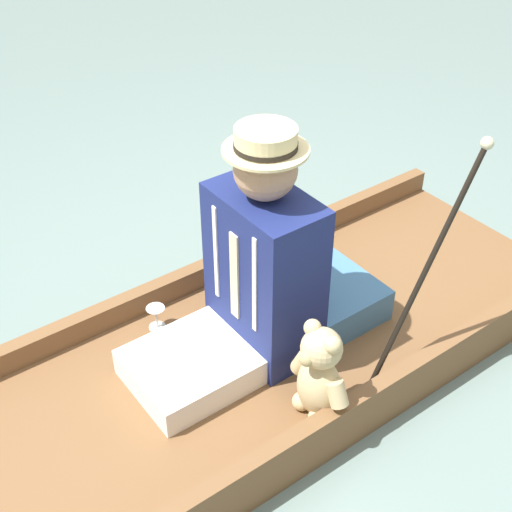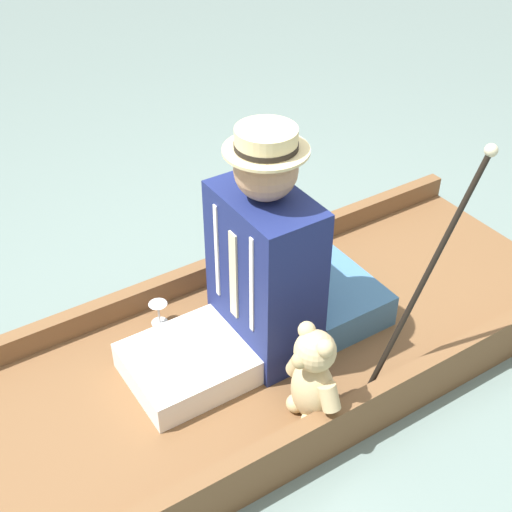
# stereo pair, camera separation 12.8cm
# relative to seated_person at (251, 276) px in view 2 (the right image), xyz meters

# --- Properties ---
(ground_plane) EXTENTS (16.00, 16.00, 0.00)m
(ground_plane) POSITION_rel_seated_person_xyz_m (-0.02, -0.09, -0.45)
(ground_plane) COLOR slate
(punt_boat) EXTENTS (0.99, 2.58, 0.21)m
(punt_boat) POSITION_rel_seated_person_xyz_m (-0.02, -0.09, -0.39)
(punt_boat) COLOR brown
(punt_boat) RESTS_ON ground_plane
(seat_cushion) EXTENTS (0.50, 0.35, 0.14)m
(seat_cushion) POSITION_rel_seated_person_xyz_m (0.05, -0.37, -0.27)
(seat_cushion) COLOR teal
(seat_cushion) RESTS_ON punt_boat
(seated_person) EXTENTS (0.42, 0.68, 0.90)m
(seated_person) POSITION_rel_seated_person_xyz_m (0.00, 0.00, 0.00)
(seated_person) COLOR white
(seated_person) RESTS_ON punt_boat
(teddy_bear) EXTENTS (0.27, 0.16, 0.38)m
(teddy_bear) POSITION_rel_seated_person_xyz_m (-0.39, 0.01, -0.17)
(teddy_bear) COLOR tan
(teddy_bear) RESTS_ON punt_boat
(wine_glass) EXTENTS (0.07, 0.07, 0.10)m
(wine_glass) POSITION_rel_seated_person_xyz_m (0.31, 0.24, -0.27)
(wine_glass) COLOR silver
(wine_glass) RESTS_ON punt_boat
(walking_cane) EXTENTS (0.04, 0.43, 0.88)m
(walking_cane) POSITION_rel_seated_person_xyz_m (-0.42, -0.46, 0.16)
(walking_cane) COLOR black
(walking_cane) RESTS_ON punt_boat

